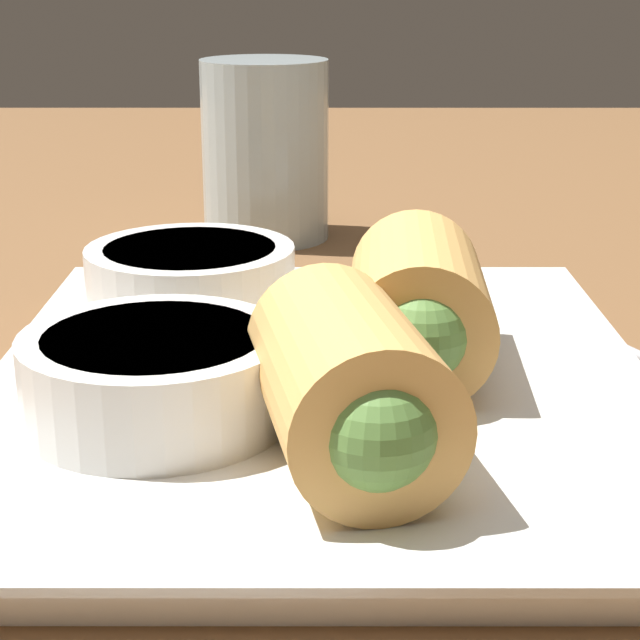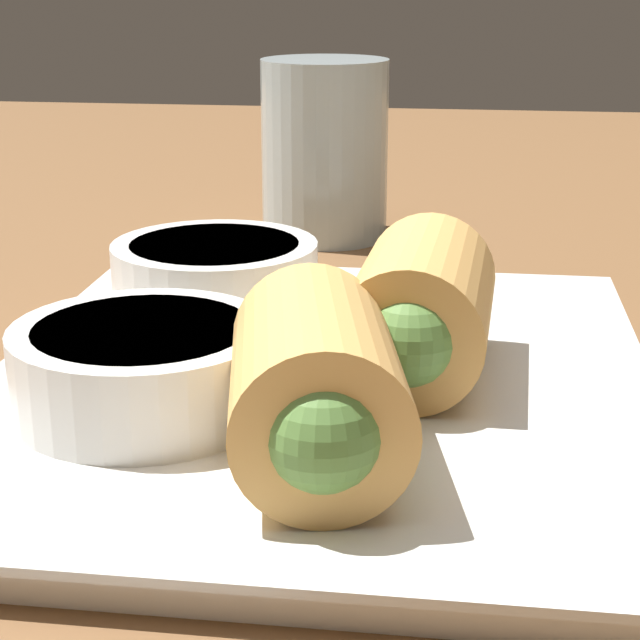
# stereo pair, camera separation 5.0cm
# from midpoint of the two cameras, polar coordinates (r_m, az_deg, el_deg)

# --- Properties ---
(table_surface) EXTENTS (1.80, 1.40, 0.02)m
(table_surface) POSITION_cam_midpoint_polar(r_m,az_deg,el_deg) (0.40, -4.64, -6.97)
(table_surface) COLOR brown
(table_surface) RESTS_ON ground
(serving_plate) EXTENTS (0.29, 0.25, 0.01)m
(serving_plate) POSITION_cam_midpoint_polar(r_m,az_deg,el_deg) (0.41, -3.53, -3.87)
(serving_plate) COLOR silver
(serving_plate) RESTS_ON table_surface
(roll_front_left) EXTENTS (0.10, 0.06, 0.05)m
(roll_front_left) POSITION_cam_midpoint_polar(r_m,az_deg,el_deg) (0.39, 1.68, 0.62)
(roll_front_left) COLOR #DBA356
(roll_front_left) RESTS_ON serving_plate
(roll_front_right) EXTENTS (0.10, 0.07, 0.05)m
(roll_front_right) POSITION_cam_midpoint_polar(r_m,az_deg,el_deg) (0.32, -2.71, -3.82)
(roll_front_right) COLOR #DBA356
(roll_front_right) RESTS_ON serving_plate
(dipping_bowl_near) EXTENTS (0.09, 0.09, 0.03)m
(dipping_bowl_near) POSITION_cam_midpoint_polar(r_m,az_deg,el_deg) (0.37, -12.66, -2.88)
(dipping_bowl_near) COLOR silver
(dipping_bowl_near) RESTS_ON serving_plate
(dipping_bowl_far) EXTENTS (0.09, 0.09, 0.03)m
(dipping_bowl_far) POSITION_cam_midpoint_polar(r_m,az_deg,el_deg) (0.47, -9.94, 2.20)
(dipping_bowl_far) COLOR silver
(dipping_bowl_far) RESTS_ON serving_plate
(drinking_glass) EXTENTS (0.08, 0.08, 0.11)m
(drinking_glass) POSITION_cam_midpoint_polar(r_m,az_deg,el_deg) (0.66, -5.15, 8.98)
(drinking_glass) COLOR silver
(drinking_glass) RESTS_ON table_surface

